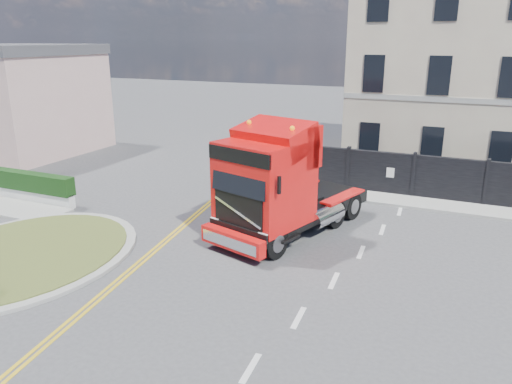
% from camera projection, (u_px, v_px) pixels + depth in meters
% --- Properties ---
extents(ground, '(120.00, 120.00, 0.00)m').
position_uv_depth(ground, '(250.00, 259.00, 16.49)').
color(ground, '#424244').
rests_on(ground, ground).
extents(traffic_island, '(6.80, 6.80, 0.17)m').
position_uv_depth(traffic_island, '(21.00, 255.00, 16.55)').
color(traffic_island, '#969691').
rests_on(traffic_island, ground).
extents(hedge_wall, '(8.00, 0.55, 1.35)m').
position_uv_depth(hedge_wall, '(3.00, 182.00, 22.60)').
color(hedge_wall, silver).
rests_on(hedge_wall, ground).
extents(seaside_bldg_pink, '(8.00, 8.00, 6.00)m').
position_uv_depth(seaside_bldg_pink, '(19.00, 104.00, 31.18)').
color(seaside_bldg_pink, beige).
rests_on(seaside_bldg_pink, ground).
extents(hoarding_fence, '(18.80, 0.25, 2.00)m').
position_uv_depth(hoarding_fence, '(474.00, 183.00, 21.52)').
color(hoarding_fence, black).
rests_on(hoarding_fence, ground).
extents(georgian_building, '(12.30, 10.30, 12.80)m').
position_uv_depth(georgian_building, '(478.00, 61.00, 26.87)').
color(georgian_building, beige).
rests_on(georgian_building, ground).
extents(pavement_far, '(20.00, 1.60, 0.12)m').
position_uv_depth(pavement_far, '(457.00, 208.00, 21.23)').
color(pavement_far, '#969691').
rests_on(pavement_far, ground).
extents(truck, '(4.45, 7.37, 4.15)m').
position_uv_depth(truck, '(276.00, 188.00, 17.78)').
color(truck, black).
rests_on(truck, ground).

